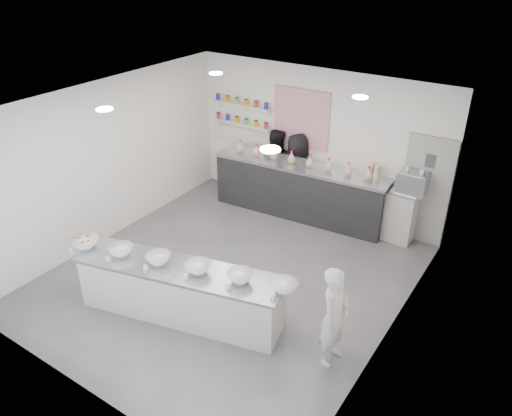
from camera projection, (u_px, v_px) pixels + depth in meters
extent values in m
plane|color=#515156|center=(230.00, 276.00, 8.59)|extent=(6.00, 6.00, 0.00)
plane|color=white|center=(225.00, 107.00, 7.16)|extent=(6.00, 6.00, 0.00)
plane|color=white|center=(316.00, 143.00, 10.07)|extent=(5.50, 0.00, 5.50)
plane|color=white|center=(108.00, 161.00, 9.21)|extent=(0.00, 6.00, 6.00)
plane|color=white|center=(396.00, 252.00, 6.53)|extent=(0.00, 6.00, 6.00)
cube|color=gray|center=(425.00, 191.00, 9.14)|extent=(0.88, 0.04, 2.10)
cube|color=#B62D53|center=(301.00, 118.00, 10.01)|extent=(1.25, 0.03, 1.20)
cube|color=silver|center=(242.00, 124.00, 10.80)|extent=(1.45, 0.22, 0.04)
cube|color=silver|center=(242.00, 105.00, 10.61)|extent=(1.45, 0.22, 0.04)
cylinder|color=white|center=(104.00, 109.00, 7.12)|extent=(0.24, 0.24, 0.02)
cylinder|color=white|center=(270.00, 149.00, 5.76)|extent=(0.24, 0.24, 0.02)
cylinder|color=white|center=(216.00, 73.00, 9.03)|extent=(0.24, 0.24, 0.02)
cylinder|color=white|center=(360.00, 97.00, 7.66)|extent=(0.24, 0.24, 0.02)
cube|color=#B5B4B0|center=(181.00, 292.00, 7.51)|extent=(3.30, 1.46, 0.88)
cube|color=black|center=(299.00, 191.00, 10.25)|extent=(3.70, 0.94, 1.13)
cube|color=white|center=(294.00, 164.00, 9.66)|extent=(3.60, 0.28, 0.31)
cube|color=#B5B4B0|center=(379.00, 210.00, 9.62)|extent=(1.40, 0.44, 1.04)
cube|color=#93969E|center=(413.00, 183.00, 9.01)|extent=(0.52, 0.36, 0.40)
imported|color=silver|center=(334.00, 317.00, 6.56)|extent=(0.36, 0.55, 1.48)
imported|color=black|center=(275.00, 167.00, 10.66)|extent=(0.93, 0.80, 1.67)
imported|color=black|center=(297.00, 172.00, 10.40)|extent=(0.91, 0.70, 1.67)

